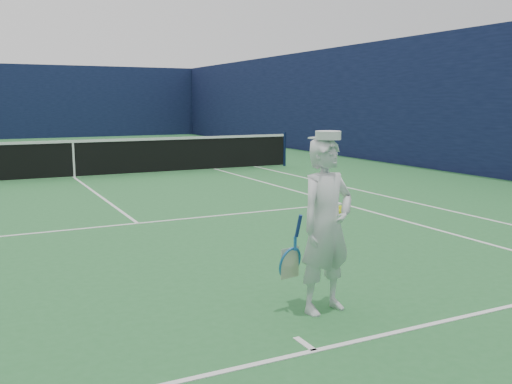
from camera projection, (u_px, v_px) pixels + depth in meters
ground at (75, 178)px, 15.14m from camera, size 80.00×80.00×0.00m
court_markings at (75, 178)px, 15.14m from camera, size 11.03×23.83×0.01m
windscreen_fence at (71, 102)px, 14.83m from camera, size 20.12×36.12×4.00m
tennis_net at (74, 157)px, 15.06m from camera, size 12.88×0.09×1.07m
tennis_player at (326, 225)px, 5.42m from camera, size 0.80×0.51×1.74m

